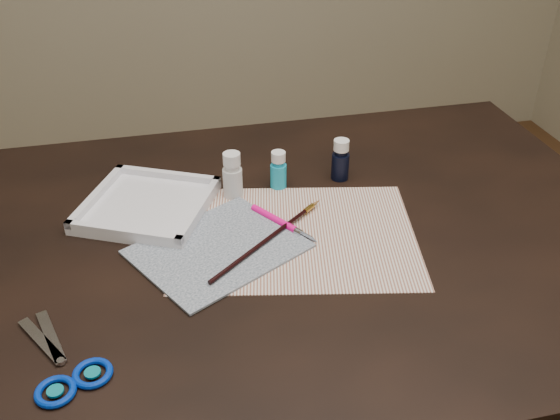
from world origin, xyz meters
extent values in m
cube|color=black|center=(0.00, 0.00, 0.38)|extent=(1.30, 0.90, 0.75)
cube|color=white|center=(0.03, -0.01, 0.75)|extent=(0.47, 0.39, 0.00)
cube|color=#13263A|center=(-0.11, -0.02, 0.75)|extent=(0.33, 0.31, 0.00)
cylinder|color=silver|center=(-0.06, 0.14, 0.80)|extent=(0.04, 0.04, 0.09)
cylinder|color=#18A5CC|center=(0.03, 0.16, 0.79)|extent=(0.04, 0.04, 0.08)
cylinder|color=black|center=(0.16, 0.16, 0.79)|extent=(0.04, 0.04, 0.08)
cube|color=white|center=(-0.22, 0.13, 0.76)|extent=(0.29, 0.29, 0.03)
camera|label=1|loc=(-0.20, -0.87, 1.38)|focal=40.00mm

